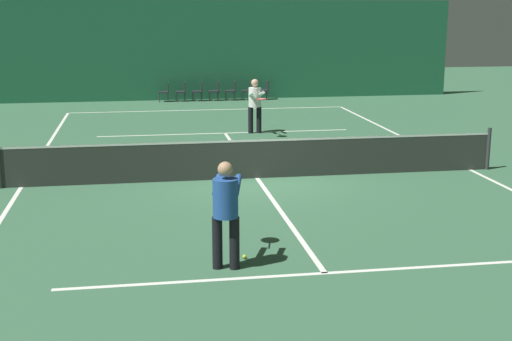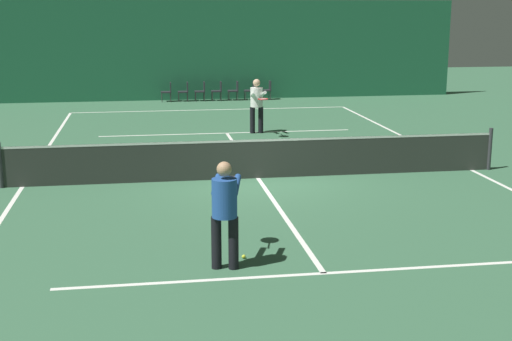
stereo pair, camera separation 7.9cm
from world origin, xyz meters
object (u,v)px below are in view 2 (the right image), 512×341
(courtside_chair_0, at_px, (168,90))
(tennis_ball, at_px, (244,257))
(courtside_chair_1, at_px, (185,90))
(courtside_chair_2, at_px, (201,90))
(player_near, at_px, (225,206))
(courtside_chair_4, at_px, (235,89))
(player_far, at_px, (257,102))
(courtside_chair_6, at_px, (267,89))
(courtside_chair_5, at_px, (251,89))
(courtside_chair_3, at_px, (218,90))
(tennis_net, at_px, (258,158))

(courtside_chair_0, height_order, tennis_ball, courtside_chair_0)
(courtside_chair_1, xyz_separation_m, courtside_chair_2, (0.74, 0.00, 0.00))
(player_near, distance_m, courtside_chair_4, 20.86)
(player_far, bearing_deg, courtside_chair_2, -174.62)
(courtside_chair_4, height_order, courtside_chair_6, same)
(player_near, bearing_deg, courtside_chair_2, 9.47)
(player_far, relative_size, courtside_chair_5, 2.10)
(player_far, xyz_separation_m, courtside_chair_0, (-2.57, 8.53, -0.54))
(courtside_chair_6, height_order, tennis_ball, courtside_chair_6)
(player_far, distance_m, courtside_chair_3, 8.56)
(player_far, bearing_deg, courtside_chair_0, -165.20)
(courtside_chair_4, distance_m, tennis_ball, 20.46)
(courtside_chair_6, bearing_deg, player_far, -12.20)
(courtside_chair_0, bearing_deg, courtside_chair_1, 90.00)
(player_far, relative_size, tennis_ball, 26.79)
(courtside_chair_4, bearing_deg, courtside_chair_3, -90.00)
(player_far, bearing_deg, courtside_chair_6, 165.85)
(tennis_net, distance_m, courtside_chair_0, 14.85)
(player_far, height_order, tennis_ball, player_far)
(courtside_chair_3, distance_m, courtside_chair_5, 1.47)
(player_near, xyz_separation_m, player_far, (2.45, 12.12, 0.02))
(player_far, distance_m, courtside_chair_6, 8.75)
(courtside_chair_3, xyz_separation_m, courtside_chair_5, (1.47, 0.00, 0.00))
(tennis_net, xyz_separation_m, courtside_chair_5, (2.08, 14.76, -0.03))
(courtside_chair_5, height_order, courtside_chair_6, same)
(courtside_chair_3, height_order, tennis_ball, courtside_chair_3)
(player_near, bearing_deg, courtside_chair_4, 5.43)
(player_far, distance_m, tennis_ball, 12.00)
(tennis_net, distance_m, player_near, 6.10)
(player_far, distance_m, courtside_chair_5, 8.62)
(courtside_chair_3, bearing_deg, courtside_chair_1, -90.00)
(tennis_net, xyz_separation_m, player_far, (0.97, 6.23, 0.52))
(tennis_net, height_order, courtside_chair_4, tennis_net)
(player_near, height_order, courtside_chair_3, player_near)
(courtside_chair_0, xyz_separation_m, courtside_chair_2, (1.47, 0.00, 0.00))
(courtside_chair_1, relative_size, courtside_chair_6, 1.00)
(courtside_chair_4, relative_size, courtside_chair_5, 1.00)
(courtside_chair_1, bearing_deg, courtside_chair_4, 90.00)
(tennis_net, relative_size, courtside_chair_6, 14.29)
(courtside_chair_3, relative_size, courtside_chair_6, 1.00)
(player_near, height_order, courtside_chair_4, player_near)
(courtside_chair_1, distance_m, courtside_chair_5, 2.94)
(courtside_chair_4, bearing_deg, courtside_chair_1, -90.00)
(player_near, relative_size, courtside_chair_4, 2.06)
(courtside_chair_1, relative_size, courtside_chair_4, 1.00)
(player_near, height_order, courtside_chair_5, player_near)
(courtside_chair_5, xyz_separation_m, tennis_ball, (-3.22, -20.30, -0.45))
(tennis_net, relative_size, courtside_chair_0, 14.29)
(courtside_chair_1, height_order, tennis_ball, courtside_chair_1)
(courtside_chair_2, bearing_deg, player_near, -3.76)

